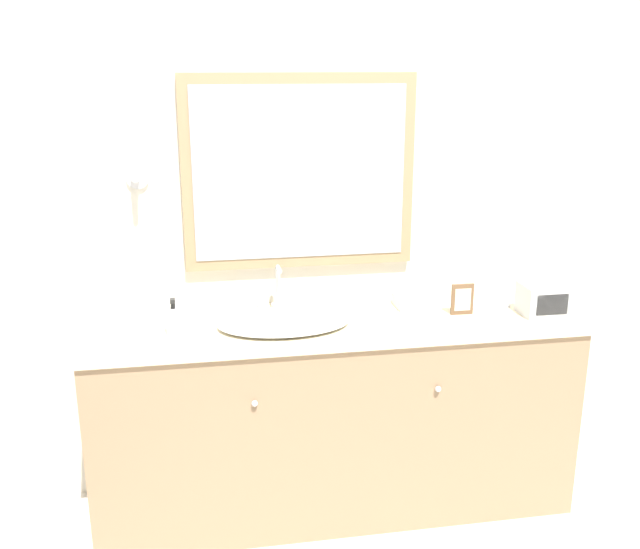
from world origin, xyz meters
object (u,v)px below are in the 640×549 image
at_px(appliance_box, 544,299).
at_px(picture_frame, 462,299).
at_px(sink_basin, 284,321).
at_px(soap_bottle, 174,321).

relative_size(appliance_box, picture_frame, 1.44).
relative_size(sink_basin, appliance_box, 2.78).
bearing_deg(appliance_box, soap_bottle, 179.42).
bearing_deg(picture_frame, sink_basin, -179.73).
height_order(appliance_box, picture_frame, picture_frame).
xyz_separation_m(sink_basin, appliance_box, (1.09, -0.05, 0.05)).
xyz_separation_m(soap_bottle, picture_frame, (1.18, 0.04, 0.01)).
height_order(sink_basin, soap_bottle, sink_basin).
distance_m(sink_basin, picture_frame, 0.75).
xyz_separation_m(sink_basin, picture_frame, (0.75, 0.00, 0.05)).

